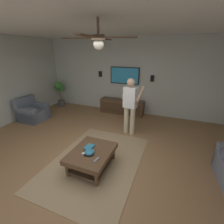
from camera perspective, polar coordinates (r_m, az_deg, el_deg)
The scene contains 19 objects.
ground_plane at distance 3.79m, azimuth -7.21°, elevation -16.62°, with size 8.48×8.48×0.00m, color olive.
wall_back_tv at distance 6.14m, azimuth 7.42°, elevation 12.60°, with size 0.10×7.27×2.81m, color #B2B7AD.
ceiling_slab at distance 3.04m, azimuth -10.08°, elevation 31.30°, with size 6.71×7.27×0.10m, color white.
area_rug at distance 3.72m, azimuth -5.62°, elevation -17.23°, with size 2.66×1.84×0.01m, color #9E8460.
armchair at distance 6.25m, azimuth -26.89°, elevation -0.14°, with size 0.82×0.83×0.82m.
coffee_table at distance 3.41m, azimuth -7.39°, elevation -15.31°, with size 1.00×0.80×0.40m.
media_console at distance 6.18m, azimuth 3.60°, elevation 1.98°, with size 0.45×1.70×0.55m.
tv at distance 6.13m, azimuth 4.59°, elevation 13.03°, with size 0.05×1.12×0.63m.
person_standing at distance 4.46m, azimuth 6.65°, elevation 3.09°, with size 0.59×0.60×1.64m.
potted_plant_tall at distance 7.28m, azimuth -18.44°, elevation 7.74°, with size 0.57×0.41×1.12m.
bowl at distance 3.24m, azimuth -8.18°, elevation -14.18°, with size 0.20×0.20×0.09m, color teal.
remote_white at distance 3.29m, azimuth -9.69°, elevation -14.41°, with size 0.15×0.04×0.02m, color white.
remote_black at distance 3.26m, azimuth -8.96°, elevation -14.76°, with size 0.15×0.04×0.02m, color black.
remote_grey at distance 3.09m, azimuth -5.68°, elevation -16.93°, with size 0.15×0.04×0.02m, color slate.
book at distance 3.43m, azimuth -8.26°, elevation -12.52°, with size 0.22×0.16×0.04m, color teal.
vase_round at distance 6.05m, azimuth 5.66°, elevation 5.32°, with size 0.22×0.22×0.22m, color teal.
wall_speaker_left at distance 5.93m, azimuth 14.40°, elevation 11.72°, with size 0.06×0.12×0.22m, color black.
wall_speaker_right at distance 6.52m, azimuth -4.27°, elevation 13.58°, with size 0.06×0.12×0.22m, color black.
ceiling_fan at distance 2.70m, azimuth -5.01°, elevation 24.71°, with size 1.20×1.20×0.46m.
Camera 1 is at (-2.58, -1.52, 2.32)m, focal length 25.19 mm.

